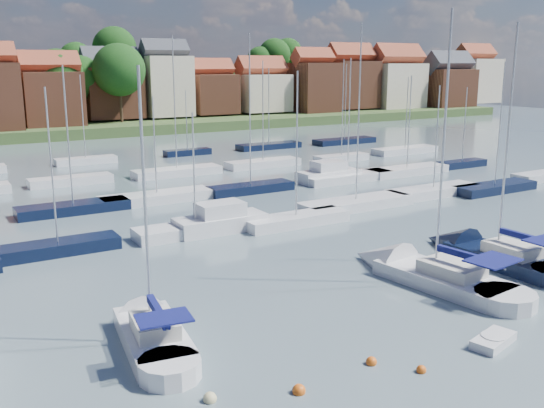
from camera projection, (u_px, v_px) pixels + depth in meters
ground at (184, 181)px, 65.40m from camera, size 260.00×260.00×0.00m
sailboat_left at (149, 330)px, 28.13m from camera, size 3.91×10.08×13.43m
sailboat_centre at (421, 273)px, 35.83m from camera, size 4.77×12.60×16.66m
sailboat_navy at (486, 254)px, 39.33m from camera, size 3.37×11.69×16.09m
tender at (493, 341)px, 27.41m from camera, size 2.68×1.74×0.53m
buoy_a at (210, 401)px, 22.88m from camera, size 0.52×0.52×0.52m
buoy_b at (421, 372)px, 25.02m from camera, size 0.41×0.41×0.41m
buoy_c at (371, 364)px, 25.70m from camera, size 0.47×0.47×0.47m
buoy_d at (506, 314)px, 30.85m from camera, size 0.47×0.47×0.47m
buoy_e at (420, 265)px, 38.31m from camera, size 0.55×0.55×0.55m
buoy_g at (531, 262)px, 38.95m from camera, size 0.48×0.48×0.48m
buoy_h at (299, 393)px, 23.44m from camera, size 0.53×0.53×0.53m
marina_field at (219, 183)px, 62.19m from camera, size 79.62×41.41×15.93m
far_shore_town at (40, 97)px, 143.04m from camera, size 212.46×90.00×22.27m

